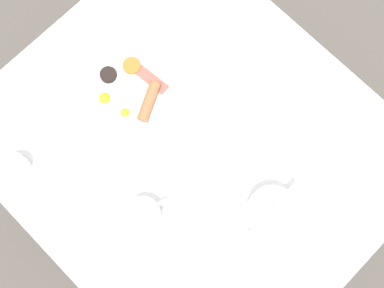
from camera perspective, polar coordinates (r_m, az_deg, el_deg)
ground_plane at (r=2.19m, az=0.00°, el=-4.86°), size 8.00×8.00×0.00m
table at (r=1.51m, az=0.00°, el=-0.87°), size 0.93×1.06×0.77m
breakfast_plate at (r=1.48m, az=-6.70°, el=5.59°), size 0.27×0.27×0.04m
teapot_near at (r=1.37m, az=8.42°, el=-7.15°), size 0.21×0.12×0.11m
teacup_with_saucer_left at (r=1.38m, az=-5.15°, el=-7.57°), size 0.15×0.15×0.07m
teacup_with_saucer_right at (r=1.50m, az=8.92°, el=8.84°), size 0.15×0.15×0.07m
water_glass_tall at (r=1.44m, az=3.87°, el=9.03°), size 0.07×0.07×0.14m
creamer_jug at (r=1.47m, az=-18.32°, el=-2.32°), size 0.09×0.07×0.06m
fork_by_plate at (r=1.50m, az=16.60°, el=-0.23°), size 0.11×0.16×0.00m
spoon_for_tea at (r=1.45m, az=-12.95°, el=-5.20°), size 0.03×0.15×0.00m
fork_spare at (r=1.44m, az=1.80°, el=0.56°), size 0.18×0.02×0.00m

